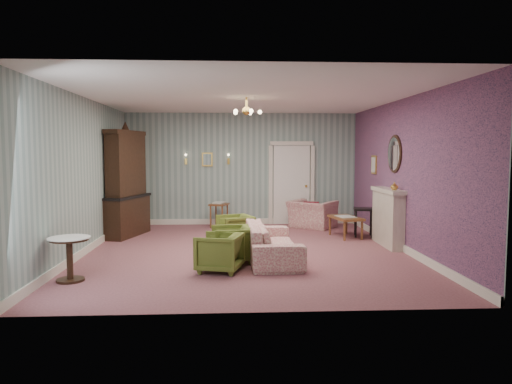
{
  "coord_description": "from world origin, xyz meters",
  "views": [
    {
      "loc": [
        -0.31,
        -8.95,
        1.87
      ],
      "look_at": [
        0.2,
        0.4,
        1.1
      ],
      "focal_mm": 33.44,
      "sensor_mm": 36.0,
      "label": 1
    }
  ],
  "objects": [
    {
      "name": "olive_chair_a",
      "position": [
        -0.49,
        -1.53,
        0.33
      ],
      "size": [
        0.76,
        0.79,
        0.67
      ],
      "primitive_type": "imported",
      "rotation": [
        0.0,
        0.0,
        -1.85
      ],
      "color": "#5E6C25",
      "rests_on": "floor"
    },
    {
      "name": "wall_left",
      "position": [
        -3.0,
        0.0,
        1.45
      ],
      "size": [
        0.0,
        7.0,
        7.0
      ],
      "primitive_type": "plane",
      "rotation": [
        1.57,
        0.0,
        1.57
      ],
      "color": "gray",
      "rests_on": "ground"
    },
    {
      "name": "dresser",
      "position": [
        -2.65,
        1.85,
        1.26
      ],
      "size": [
        0.9,
        1.59,
        2.51
      ],
      "primitive_type": null,
      "rotation": [
        0.0,
        0.0,
        -0.27
      ],
      "color": "black",
      "rests_on": "floor"
    },
    {
      "name": "pedestal_table",
      "position": [
        -2.65,
        -1.98,
        0.33
      ],
      "size": [
        0.78,
        0.78,
        0.66
      ],
      "primitive_type": null,
      "rotation": [
        0.0,
        0.0,
        0.38
      ],
      "color": "black",
      "rests_on": "floor"
    },
    {
      "name": "oval_mirror",
      "position": [
        2.96,
        0.4,
        1.85
      ],
      "size": [
        0.04,
        0.76,
        0.84
      ],
      "primitive_type": null,
      "color": "white",
      "rests_on": "wall_right"
    },
    {
      "name": "sconce_right",
      "position": [
        -0.35,
        3.44,
        1.7
      ],
      "size": [
        0.16,
        0.12,
        0.3
      ],
      "primitive_type": null,
      "color": "gold",
      "rests_on": "wall_back"
    },
    {
      "name": "sofa_chintz",
      "position": [
        0.43,
        -0.72,
        0.42
      ],
      "size": [
        0.68,
        2.16,
        0.84
      ],
      "primitive_type": "imported",
      "rotation": [
        0.0,
        0.0,
        1.59
      ],
      "color": "#A74354",
      "rests_on": "floor"
    },
    {
      "name": "floor",
      "position": [
        0.0,
        0.0,
        0.0
      ],
      "size": [
        7.0,
        7.0,
        0.0
      ],
      "primitive_type": "plane",
      "color": "#94565E",
      "rests_on": "ground"
    },
    {
      "name": "chandelier",
      "position": [
        0.0,
        0.0,
        2.63
      ],
      "size": [
        0.56,
        0.56,
        0.36
      ],
      "primitive_type": null,
      "color": "gold",
      "rests_on": "ceiling"
    },
    {
      "name": "wall_front",
      "position": [
        0.0,
        -3.5,
        1.45
      ],
      "size": [
        6.0,
        0.0,
        6.0
      ],
      "primitive_type": "plane",
      "rotation": [
        -1.57,
        0.0,
        0.0
      ],
      "color": "gray",
      "rests_on": "ground"
    },
    {
      "name": "burgundy_cushion",
      "position": [
        1.68,
        2.61,
        0.48
      ],
      "size": [
        0.41,
        0.28,
        0.39
      ],
      "primitive_type": "cube",
      "rotation": [
        0.17,
        0.0,
        -0.35
      ],
      "color": "maroon",
      "rests_on": "wingback_chair"
    },
    {
      "name": "wall_right_floral",
      "position": [
        2.98,
        0.0,
        1.45
      ],
      "size": [
        0.0,
        7.0,
        7.0
      ],
      "primitive_type": "plane",
      "rotation": [
        1.57,
        0.0,
        -1.57
      ],
      "color": "#BD5E85",
      "rests_on": "ground"
    },
    {
      "name": "mantel_vase",
      "position": [
        2.84,
        0.0,
        1.23
      ],
      "size": [
        0.15,
        0.15,
        0.15
      ],
      "primitive_type": "imported",
      "color": "gold",
      "rests_on": "fireplace"
    },
    {
      "name": "olive_chair_b",
      "position": [
        -0.28,
        -0.89,
        0.35
      ],
      "size": [
        0.7,
        0.74,
        0.69
      ],
      "primitive_type": "imported",
      "rotation": [
        0.0,
        0.0,
        -1.45
      ],
      "color": "#5E6C25",
      "rests_on": "floor"
    },
    {
      "name": "fireplace",
      "position": [
        2.86,
        0.4,
        0.58
      ],
      "size": [
        0.3,
        1.4,
        1.16
      ],
      "primitive_type": null,
      "color": "beige",
      "rests_on": "floor"
    },
    {
      "name": "wall_back",
      "position": [
        0.0,
        3.5,
        1.45
      ],
      "size": [
        6.0,
        0.0,
        6.0
      ],
      "primitive_type": "plane",
      "rotation": [
        1.57,
        0.0,
        0.0
      ],
      "color": "gray",
      "rests_on": "ground"
    },
    {
      "name": "framed_print",
      "position": [
        2.97,
        1.75,
        1.6
      ],
      "size": [
        0.04,
        0.34,
        0.42
      ],
      "primitive_type": null,
      "color": "gold",
      "rests_on": "wall_right"
    },
    {
      "name": "wall_right",
      "position": [
        3.0,
        0.0,
        1.45
      ],
      "size": [
        0.0,
        7.0,
        7.0
      ],
      "primitive_type": "plane",
      "rotation": [
        1.57,
        0.0,
        -1.57
      ],
      "color": "gray",
      "rests_on": "ground"
    },
    {
      "name": "ceiling",
      "position": [
        0.0,
        0.0,
        2.9
      ],
      "size": [
        7.0,
        7.0,
        0.0
      ],
      "primitive_type": "plane",
      "rotation": [
        3.14,
        0.0,
        0.0
      ],
      "color": "white",
      "rests_on": "ground"
    },
    {
      "name": "olive_chair_c",
      "position": [
        -0.21,
        0.73,
        0.33
      ],
      "size": [
        0.79,
        0.81,
        0.67
      ],
      "primitive_type": "imported",
      "rotation": [
        0.0,
        0.0,
        -1.23
      ],
      "color": "#5E6C25",
      "rests_on": "floor"
    },
    {
      "name": "nesting_table",
      "position": [
        -0.59,
        2.96,
        0.33
      ],
      "size": [
        0.53,
        0.6,
        0.66
      ],
      "primitive_type": null,
      "rotation": [
        0.0,
        0.0,
        -0.31
      ],
      "color": "brown",
      "rests_on": "floor"
    },
    {
      "name": "wingback_chair",
      "position": [
        1.73,
        2.76,
        0.46
      ],
      "size": [
        1.24,
        1.17,
        0.91
      ],
      "primitive_type": "imported",
      "rotation": [
        0.0,
        0.0,
        2.5
      ],
      "color": "#A74354",
      "rests_on": "floor"
    },
    {
      "name": "side_table_black",
      "position": [
        2.65,
        1.4,
        0.32
      ],
      "size": [
        0.51,
        0.51,
        0.65
      ],
      "primitive_type": null,
      "rotation": [
        0.0,
        0.0,
        -0.22
      ],
      "color": "black",
      "rests_on": "floor"
    },
    {
      "name": "gilt_mirror_back",
      "position": [
        -0.9,
        3.46,
        1.7
      ],
      "size": [
        0.28,
        0.06,
        0.36
      ],
      "primitive_type": null,
      "color": "gold",
      "rests_on": "wall_back"
    },
    {
      "name": "coffee_table",
      "position": [
        2.24,
        1.38,
        0.23
      ],
      "size": [
        0.68,
        1.0,
        0.47
      ],
      "primitive_type": null,
      "rotation": [
        0.0,
        0.0,
        0.2
      ],
      "color": "brown",
      "rests_on": "floor"
    },
    {
      "name": "door",
      "position": [
        1.3,
        3.46,
        1.08
      ],
      "size": [
        1.12,
        0.12,
        2.16
      ],
      "primitive_type": null,
      "color": "white",
      "rests_on": "floor"
    },
    {
      "name": "sconce_left",
      "position": [
        -1.45,
        3.44,
        1.7
      ],
      "size": [
        0.16,
        0.12,
        0.3
      ],
      "primitive_type": null,
      "color": "gold",
      "rests_on": "wall_back"
    }
  ]
}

